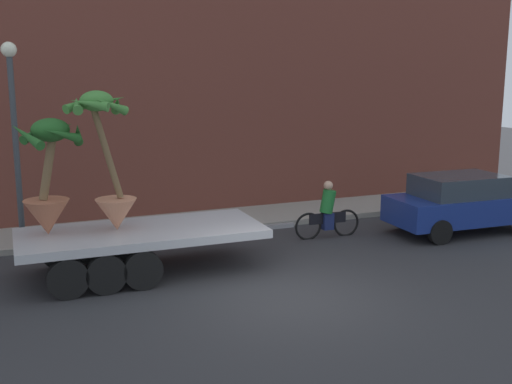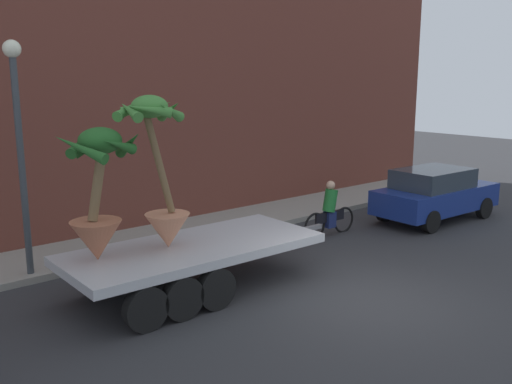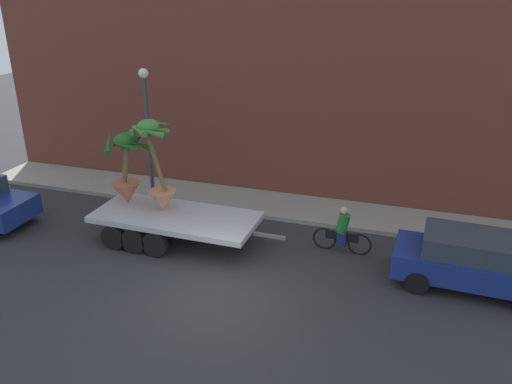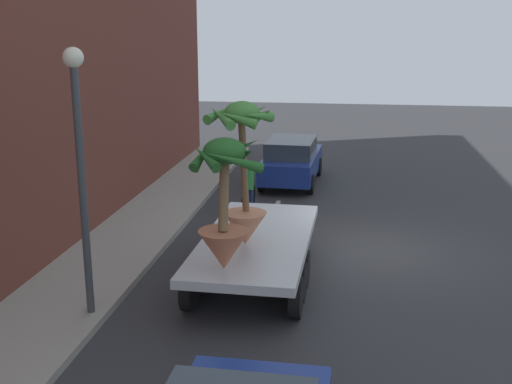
% 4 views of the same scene
% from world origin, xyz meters
% --- Properties ---
extents(ground_plane, '(60.00, 60.00, 0.00)m').
position_xyz_m(ground_plane, '(0.00, 0.00, 0.00)').
color(ground_plane, '#2D2D30').
extents(sidewalk, '(24.00, 2.20, 0.15)m').
position_xyz_m(sidewalk, '(0.00, 6.10, 0.07)').
color(sidewalk, gray).
rests_on(sidewalk, ground).
extents(building_facade, '(24.00, 1.20, 8.92)m').
position_xyz_m(building_facade, '(0.00, 7.80, 4.46)').
color(building_facade, brown).
rests_on(building_facade, ground).
extents(flatbed_trailer, '(6.22, 2.33, 0.98)m').
position_xyz_m(flatbed_trailer, '(-2.58, 2.53, 0.75)').
color(flatbed_trailer, '#B7BABF').
rests_on(flatbed_trailer, ground).
extents(potted_palm_rear, '(1.43, 1.39, 2.96)m').
position_xyz_m(potted_palm_rear, '(-2.95, 2.69, 2.36)').
color(potted_palm_rear, tan).
rests_on(potted_palm_rear, flatbed_trailer).
extents(potted_palm_middle, '(1.52, 1.41, 2.41)m').
position_xyz_m(potted_palm_middle, '(-4.14, 2.84, 2.11)').
color(potted_palm_middle, '#B26647').
rests_on(potted_palm_middle, flatbed_trailer).
extents(cyclist, '(1.84, 0.36, 1.54)m').
position_xyz_m(cyclist, '(2.80, 3.53, 0.67)').
color(cyclist, black).
rests_on(cyclist, ground).
extents(parked_car, '(4.22, 1.95, 1.58)m').
position_xyz_m(parked_car, '(6.43, 2.61, 0.82)').
color(parked_car, navy).
rests_on(parked_car, ground).
extents(street_lamp, '(0.36, 0.36, 4.83)m').
position_xyz_m(street_lamp, '(-4.64, 5.30, 3.23)').
color(street_lamp, '#383D42').
rests_on(street_lamp, sidewalk).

